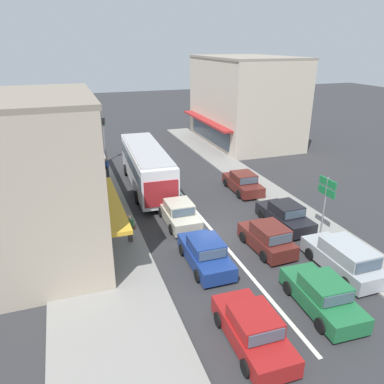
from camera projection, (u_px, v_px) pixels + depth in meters
The scene contains 20 objects.
ground_plane at pixel (215, 234), 22.29m from camera, with size 140.00×140.00×0.00m, color #2D2D30.
lane_centre_line at pixel (193, 208), 25.79m from camera, with size 0.20×28.00×0.01m, color silver.
sidewalk_left at pixel (89, 209), 25.45m from camera, with size 5.20×44.00×0.14m, color gray.
kerb_right at pixel (259, 187), 29.41m from camera, with size 2.80×44.00×0.12m, color gray.
shopfront_corner_near at pixel (18, 185), 18.07m from camera, with size 8.68×8.19×8.47m.
shopfront_mid_block at pixel (30, 149), 26.00m from camera, with size 7.77×9.01×7.49m.
building_right_far at pixel (244, 101), 41.28m from camera, with size 9.25×13.26×9.25m.
city_bus at pixel (147, 164), 28.78m from camera, with size 3.10×10.96×3.23m.
sedan_behind_bus_near at pixel (179, 213), 23.44m from camera, with size 1.90×4.20×1.47m.
sedan_adjacent_lane_lead at pixel (322, 295), 15.86m from camera, with size 2.05×4.28×1.47m.
sedan_queue_gap_filler at pixel (205, 253), 19.00m from camera, with size 1.93×4.21×1.47m.
hatchback_adjacent_lane_trail at pixel (267, 238), 20.41m from camera, with size 1.93×3.76×1.54m.
sedan_behind_bus_mid at pixel (253, 330), 13.97m from camera, with size 1.96×4.23×1.47m.
parked_wagon_kerb_front at pixel (344, 258), 18.45m from camera, with size 1.94×4.50×1.58m.
parked_sedan_kerb_second at pixel (285, 216), 23.15m from camera, with size 2.00×4.25×1.47m.
parked_sedan_kerb_third at pixel (243, 183), 28.52m from camera, with size 2.00×4.25×1.47m.
traffic_light_downstreet at pixel (104, 132), 34.80m from camera, with size 0.33×0.24×4.20m.
directional_road_sign at pixel (326, 192), 21.25m from camera, with size 0.10×1.40×3.60m.
pedestrian_with_handbag_near at pixel (107, 167), 30.87m from camera, with size 0.46×0.63×1.63m.
pedestrian_browsing_midblock at pixel (130, 227), 20.87m from camera, with size 0.59×0.51×1.63m.
Camera 1 is at (-7.78, -18.19, 10.66)m, focal length 35.00 mm.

